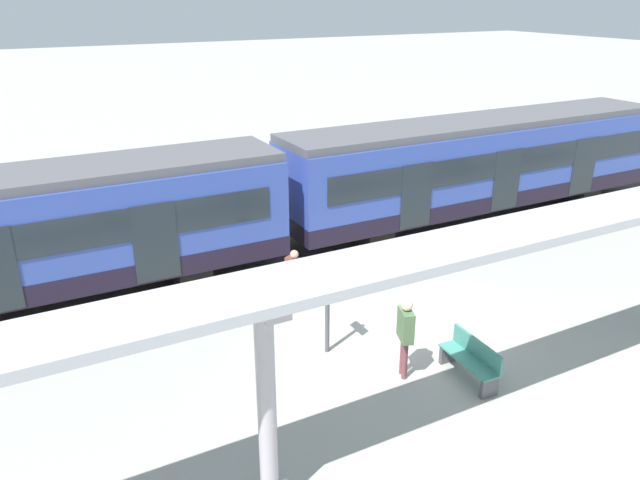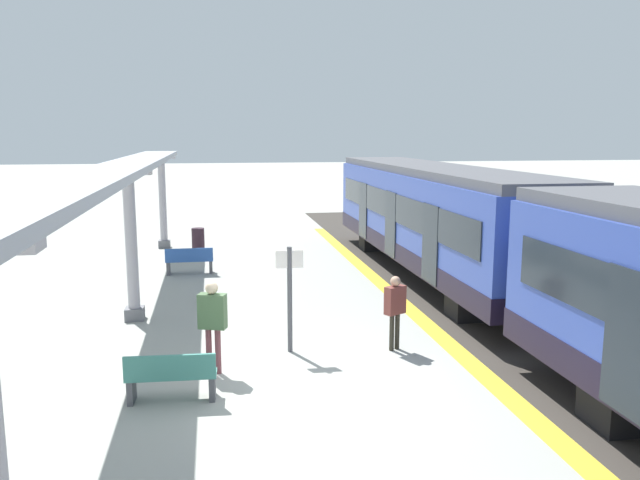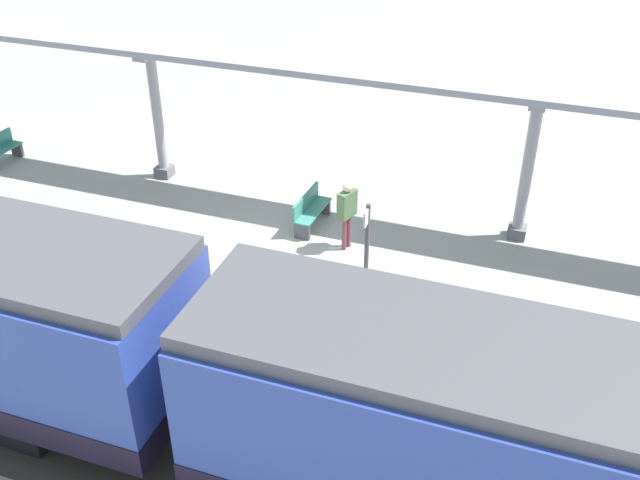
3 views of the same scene
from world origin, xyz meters
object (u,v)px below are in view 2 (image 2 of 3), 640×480
at_px(passenger_waiting_near_edge, 395,304).
at_px(passenger_by_the_benches, 212,316).
at_px(bench_far_end, 171,377).
at_px(train_near_carriage, 431,218).
at_px(platform_info_sign, 290,289).
at_px(canopy_pillar_second, 131,245).
at_px(canopy_pillar_nearest, 163,201).
at_px(bench_mid_platform, 189,261).
at_px(trash_bin, 198,240).

bearing_deg(passenger_waiting_near_edge, passenger_by_the_benches, 10.39).
bearing_deg(bench_far_end, train_near_carriage, -131.71).
height_order(platform_info_sign, passenger_waiting_near_edge, platform_info_sign).
distance_m(canopy_pillar_second, platform_info_sign, 4.51).
xyz_separation_m(canopy_pillar_second, passenger_waiting_near_edge, (-5.59, 3.14, -0.85)).
height_order(canopy_pillar_nearest, bench_mid_platform, canopy_pillar_nearest).
bearing_deg(platform_info_sign, passenger_waiting_near_edge, 173.18).
bearing_deg(train_near_carriage, bench_mid_platform, -11.12).
distance_m(canopy_pillar_second, bench_mid_platform, 5.20).
xyz_separation_m(canopy_pillar_second, trash_bin, (-1.34, -8.78, -1.38)).
bearing_deg(passenger_waiting_near_edge, canopy_pillar_nearest, -66.80).
bearing_deg(canopy_pillar_second, train_near_carriage, -158.57).
distance_m(bench_far_end, platform_info_sign, 3.23).
xyz_separation_m(canopy_pillar_nearest, platform_info_sign, (-3.44, 12.79, -0.51)).
bearing_deg(passenger_waiting_near_edge, platform_info_sign, -6.82).
distance_m(platform_info_sign, passenger_waiting_near_edge, 2.20).
xyz_separation_m(canopy_pillar_nearest, bench_far_end, (-1.18, 14.91, -1.39)).
distance_m(bench_far_end, passenger_waiting_near_edge, 4.82).
relative_size(train_near_carriage, bench_mid_platform, 9.66).
distance_m(canopy_pillar_second, bench_far_end, 5.33).
relative_size(canopy_pillar_nearest, bench_mid_platform, 2.41).
bearing_deg(trash_bin, canopy_pillar_second, 81.29).
bearing_deg(canopy_pillar_nearest, bench_far_end, 94.51).
height_order(train_near_carriage, trash_bin, train_near_carriage).
distance_m(train_near_carriage, passenger_waiting_near_edge, 7.28).
relative_size(canopy_pillar_second, bench_mid_platform, 2.41).
bearing_deg(train_near_carriage, platform_info_sign, 50.22).
bearing_deg(passenger_by_the_benches, bench_far_end, 59.36).
relative_size(canopy_pillar_nearest, platform_info_sign, 1.65).
xyz_separation_m(bench_mid_platform, passenger_by_the_benches, (-0.73, 8.70, 0.66)).
height_order(bench_mid_platform, bench_far_end, same).
height_order(canopy_pillar_second, passenger_waiting_near_edge, canopy_pillar_second).
bearing_deg(passenger_waiting_near_edge, train_near_carriage, -115.20).
relative_size(platform_info_sign, passenger_waiting_near_edge, 1.40).
distance_m(train_near_carriage, trash_bin, 9.19).
bearing_deg(bench_far_end, canopy_pillar_second, -76.78).
bearing_deg(canopy_pillar_nearest, canopy_pillar_second, 90.00).
bearing_deg(passenger_by_the_benches, trash_bin, -87.58).
distance_m(canopy_pillar_second, passenger_by_the_benches, 4.32).
height_order(canopy_pillar_nearest, passenger_by_the_benches, canopy_pillar_nearest).
xyz_separation_m(bench_mid_platform, bench_far_end, (-0.03, 9.89, 0.00)).
relative_size(canopy_pillar_second, bench_far_end, 2.38).
bearing_deg(train_near_carriage, passenger_by_the_benches, 46.76).
bearing_deg(bench_far_end, bench_mid_platform, -89.84).
bearing_deg(trash_bin, passenger_by_the_benches, 92.42).
relative_size(bench_mid_platform, passenger_waiting_near_edge, 0.96).
height_order(canopy_pillar_second, bench_mid_platform, canopy_pillar_second).
xyz_separation_m(platform_info_sign, passenger_waiting_near_edge, (-2.15, 0.26, -0.35)).
bearing_deg(train_near_carriage, bench_far_end, 48.29).
bearing_deg(bench_mid_platform, bench_far_end, 90.16).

